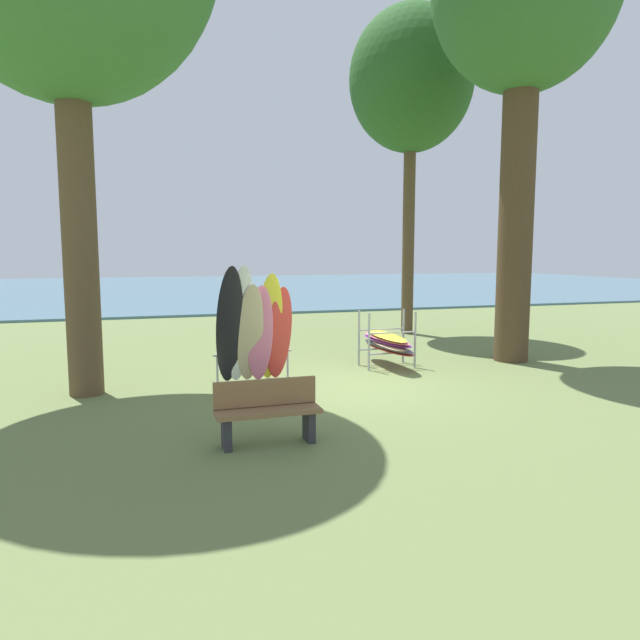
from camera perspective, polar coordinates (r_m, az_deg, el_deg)
name	(u,v)px	position (r m, az deg, el deg)	size (l,w,h in m)	color
ground_plane	(352,387)	(11.02, 3.18, -6.66)	(80.00, 80.00, 0.00)	olive
lake_water	(197,288)	(41.25, -12.05, 3.13)	(80.00, 36.00, 0.10)	#477084
tree_mid_behind	(411,82)	(18.91, 9.01, 22.28)	(3.74, 3.74, 9.85)	brown
leaning_board_pile	(254,330)	(11.27, -6.56, -0.98)	(1.61, 0.83, 2.32)	black
board_storage_rack	(387,342)	(12.97, 6.65, -2.18)	(1.15, 2.13, 1.25)	#9EA0A5
park_bench	(267,410)	(7.81, -5.23, -8.90)	(1.40, 0.42, 0.85)	#2D2D33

